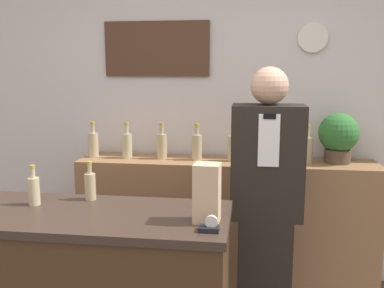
{
  "coord_description": "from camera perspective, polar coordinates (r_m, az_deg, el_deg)",
  "views": [
    {
      "loc": [
        0.36,
        -1.38,
        1.67
      ],
      "look_at": [
        0.01,
        1.15,
        1.22
      ],
      "focal_mm": 40.0,
      "sensor_mm": 36.0,
      "label": 1
    }
  ],
  "objects": [
    {
      "name": "shelf_bottle_2",
      "position": [
        3.25,
        -4.06,
        -0.16
      ],
      "size": [
        0.08,
        0.08,
        0.28
      ],
      "color": "tan",
      "rests_on": "back_shelf"
    },
    {
      "name": "shelf_bottle_4",
      "position": [
        3.17,
        5.45,
        -0.43
      ],
      "size": [
        0.08,
        0.08,
        0.28
      ],
      "color": "tan",
      "rests_on": "back_shelf"
    },
    {
      "name": "counter_bottle_2",
      "position": [
        2.38,
        -13.42,
        -5.39
      ],
      "size": [
        0.06,
        0.06,
        0.21
      ],
      "color": "tan",
      "rests_on": "display_counter"
    },
    {
      "name": "shelf_bottle_6",
      "position": [
        3.2,
        15.1,
        -0.63
      ],
      "size": [
        0.08,
        0.08,
        0.28
      ],
      "color": "tan",
      "rests_on": "back_shelf"
    },
    {
      "name": "paper_bag",
      "position": [
        1.97,
        2.01,
        -6.55
      ],
      "size": [
        0.12,
        0.11,
        0.28
      ],
      "color": "tan",
      "rests_on": "display_counter"
    },
    {
      "name": "back_shelf",
      "position": [
        3.34,
        4.44,
        -10.59
      ],
      "size": [
        2.21,
        0.4,
        1.0
      ],
      "color": "#8E6642",
      "rests_on": "ground_plane"
    },
    {
      "name": "back_wall",
      "position": [
        3.42,
        1.67,
        4.7
      ],
      "size": [
        5.2,
        0.09,
        2.7
      ],
      "color": "silver",
      "rests_on": "ground_plane"
    },
    {
      "name": "shelf_bottle_5",
      "position": [
        3.18,
        10.3,
        -0.51
      ],
      "size": [
        0.08,
        0.08,
        0.28
      ],
      "color": "tan",
      "rests_on": "back_shelf"
    },
    {
      "name": "shopkeeper",
      "position": [
        2.67,
        9.81,
        -8.28
      ],
      "size": [
        0.43,
        0.27,
        1.68
      ],
      "color": "black",
      "rests_on": "ground_plane"
    },
    {
      "name": "tape_dispenser",
      "position": [
        1.9,
        2.37,
        -10.91
      ],
      "size": [
        0.09,
        0.06,
        0.07
      ],
      "color": "black",
      "rests_on": "display_counter"
    },
    {
      "name": "shelf_bottle_3",
      "position": [
        3.2,
        0.64,
        -0.29
      ],
      "size": [
        0.08,
        0.08,
        0.28
      ],
      "color": "tan",
      "rests_on": "back_shelf"
    },
    {
      "name": "shelf_bottle_1",
      "position": [
        3.3,
        -8.66,
        -0.08
      ],
      "size": [
        0.08,
        0.08,
        0.28
      ],
      "color": "#B9AF86",
      "rests_on": "back_shelf"
    },
    {
      "name": "shelf_bottle_0",
      "position": [
        3.39,
        -13.02,
        0.04
      ],
      "size": [
        0.08,
        0.08,
        0.28
      ],
      "color": "tan",
      "rests_on": "back_shelf"
    },
    {
      "name": "counter_bottle_1",
      "position": [
        2.38,
        -20.33,
        -5.77
      ],
      "size": [
        0.06,
        0.06,
        0.21
      ],
      "color": "#BBB086",
      "rests_on": "display_counter"
    },
    {
      "name": "potted_plant",
      "position": [
        3.26,
        18.95,
        1.05
      ],
      "size": [
        0.29,
        0.29,
        0.36
      ],
      "color": "#4C3D2D",
      "rests_on": "back_shelf"
    }
  ]
}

